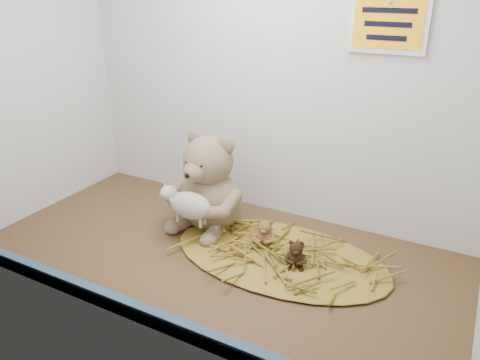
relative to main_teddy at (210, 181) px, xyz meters
The scene contains 8 objects.
alcove_shell 32.70cm from the main_teddy, 20.07° to the right, with size 120.40×60.20×90.40cm.
front_rail 43.85cm from the main_teddy, 77.40° to the right, with size 119.28×2.20×3.60cm, color #39516D.
straw_bed 28.08cm from the main_teddy, 14.64° to the right, with size 56.54×32.83×1.09cm, color brown.
main_teddy is the anchor object (origin of this frame).
toy_lamb 10.40cm from the main_teddy, 90.00° to the right, with size 15.53×9.48×10.04cm, color beige, non-canonical shape.
mini_teddy_tan 21.02cm from the main_teddy, 11.28° to the right, with size 5.91×6.24×7.33cm, color #945D30, non-canonical shape.
mini_teddy_brown 31.98cm from the main_teddy, 16.72° to the right, with size 5.44×5.74×6.75cm, color black, non-canonical shape.
wall_sign 59.37cm from the main_teddy, 23.49° to the left, with size 16.00×1.20×11.00cm, color #FFAD0D.
Camera 1 is at (53.86, -87.00, 64.53)cm, focal length 35.00 mm.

